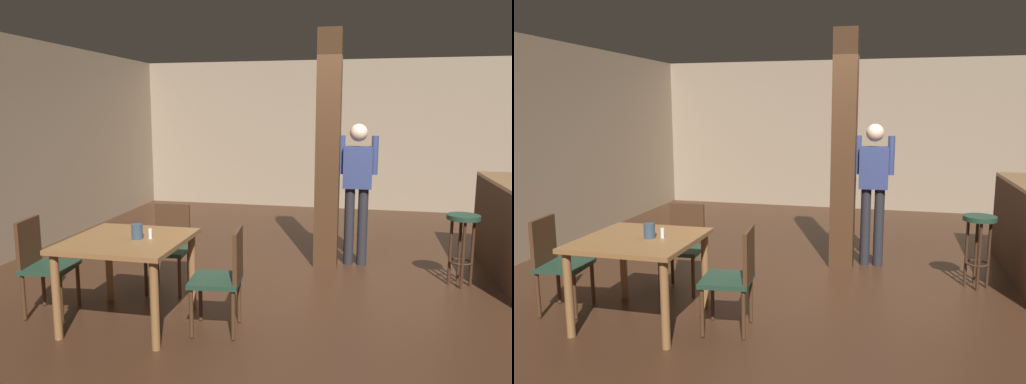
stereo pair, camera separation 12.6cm
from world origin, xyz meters
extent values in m
plane|color=#382114|center=(0.00, 0.00, 0.00)|extent=(10.80, 10.80, 0.00)
cube|color=gray|center=(0.00, 4.50, 1.40)|extent=(8.00, 0.10, 2.80)
cube|color=#422816|center=(-0.08, 0.83, 1.40)|extent=(0.28, 0.28, 2.80)
cube|color=brown|center=(-1.64, -1.25, 0.75)|extent=(1.01, 1.01, 0.04)
cylinder|color=brown|center=(-1.21, -0.82, 0.37)|extent=(0.07, 0.07, 0.73)
cylinder|color=brown|center=(-2.08, -0.82, 0.37)|extent=(0.07, 0.07, 0.73)
cylinder|color=brown|center=(-1.21, -1.69, 0.37)|extent=(0.07, 0.07, 0.73)
cylinder|color=brown|center=(-2.08, -1.69, 0.37)|extent=(0.07, 0.07, 0.73)
cube|color=#1E3828|center=(-2.44, -1.23, 0.45)|extent=(0.47, 0.47, 0.04)
cube|color=#422816|center=(-2.63, -1.25, 0.68)|extent=(0.09, 0.38, 0.45)
cylinder|color=#422816|center=(-2.29, -1.03, 0.23)|extent=(0.04, 0.04, 0.43)
cylinder|color=#422816|center=(-2.25, -1.38, 0.23)|extent=(0.04, 0.04, 0.43)
cylinder|color=#422816|center=(-2.64, -1.08, 0.23)|extent=(0.04, 0.04, 0.43)
cylinder|color=#422816|center=(-2.59, -1.43, 0.23)|extent=(0.04, 0.04, 0.43)
cube|color=#1E3828|center=(-0.85, -1.24, 0.45)|extent=(0.46, 0.46, 0.04)
cube|color=#422816|center=(-0.66, -1.22, 0.68)|extent=(0.08, 0.38, 0.45)
cylinder|color=#422816|center=(-1.00, -1.44, 0.23)|extent=(0.04, 0.04, 0.43)
cylinder|color=#422816|center=(-1.04, -1.09, 0.23)|extent=(0.04, 0.04, 0.43)
cylinder|color=#422816|center=(-0.65, -1.40, 0.23)|extent=(0.04, 0.04, 0.43)
cylinder|color=#422816|center=(-0.69, -1.05, 0.23)|extent=(0.04, 0.04, 0.43)
cube|color=#1E3828|center=(-1.60, -0.47, 0.45)|extent=(0.45, 0.45, 0.04)
cube|color=#422816|center=(-1.62, -0.28, 0.68)|extent=(0.38, 0.07, 0.45)
cylinder|color=#422816|center=(-1.41, -0.63, 0.23)|extent=(0.04, 0.04, 0.43)
cylinder|color=#422816|center=(-1.76, -0.66, 0.23)|extent=(0.04, 0.04, 0.43)
cylinder|color=#422816|center=(-1.44, -0.28, 0.23)|extent=(0.04, 0.04, 0.43)
cylinder|color=#422816|center=(-1.79, -0.31, 0.23)|extent=(0.04, 0.04, 0.43)
cylinder|color=#33475B|center=(-1.55, -1.24, 0.84)|extent=(0.10, 0.10, 0.13)
cylinder|color=silver|center=(-1.45, -1.21, 0.82)|extent=(0.03, 0.03, 0.09)
cube|color=navy|center=(0.27, 0.93, 1.20)|extent=(0.34, 0.20, 0.50)
sphere|color=beige|center=(0.27, 0.93, 1.61)|extent=(0.21, 0.21, 0.21)
cylinder|color=#232328|center=(0.35, 0.93, 0.47)|extent=(0.12, 0.12, 0.95)
cylinder|color=#232328|center=(0.19, 0.93, 0.47)|extent=(0.12, 0.12, 0.95)
cylinder|color=navy|center=(0.47, 0.93, 1.35)|extent=(0.08, 0.08, 0.46)
cylinder|color=navy|center=(0.08, 0.93, 1.35)|extent=(0.08, 0.08, 0.46)
cylinder|color=#1E3828|center=(1.40, 0.40, 0.76)|extent=(0.34, 0.34, 0.05)
torus|color=#382114|center=(1.40, 0.40, 0.26)|extent=(0.24, 0.24, 0.02)
cylinder|color=#382114|center=(1.40, 0.51, 0.37)|extent=(0.03, 0.03, 0.73)
cylinder|color=#382114|center=(1.40, 0.29, 0.37)|extent=(0.03, 0.03, 0.73)
cylinder|color=#382114|center=(1.51, 0.40, 0.37)|extent=(0.03, 0.03, 0.73)
cylinder|color=#382114|center=(1.29, 0.40, 0.37)|extent=(0.03, 0.03, 0.73)
camera|label=1|loc=(0.37, -5.13, 1.88)|focal=35.00mm
camera|label=2|loc=(0.49, -5.10, 1.88)|focal=35.00mm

